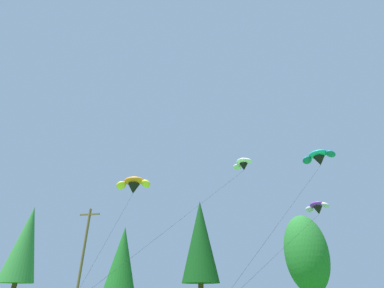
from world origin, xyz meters
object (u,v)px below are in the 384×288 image
Objects in this scene: parafoil_kite_far_orange at (134,185)px; parafoil_kite_low_teal at (319,157)px; parafoil_kite_high_white at (243,164)px; utility_pole at (82,258)px; parafoil_kite_mid_purple at (317,207)px.

parafoil_kite_far_orange is 0.72× the size of parafoil_kite_low_teal.
parafoil_kite_far_orange is (-10.53, -3.37, -2.82)m from parafoil_kite_high_white.
utility_pole is 0.77× the size of parafoil_kite_high_white.
parafoil_kite_mid_purple is at bearing 13.00° from utility_pole.
parafoil_kite_low_teal is (-0.04, -4.95, 3.81)m from parafoil_kite_mid_purple.
parafoil_kite_high_white is 0.66× the size of parafoil_kite_mid_purple.
parafoil_kite_low_teal reaches higher than parafoil_kite_mid_purple.
parafoil_kite_low_teal is at bearing 1.38° from parafoil_kite_high_white.
parafoil_kite_far_orange reaches higher than parafoil_kite_mid_purple.
utility_pole is 18.62m from parafoil_kite_high_white.
parafoil_kite_mid_purple is 20.12m from parafoil_kite_far_orange.
parafoil_kite_far_orange is (-18.21, -8.50, 0.78)m from parafoil_kite_mid_purple.
parafoil_kite_high_white is at bearing -178.62° from parafoil_kite_low_teal.
parafoil_kite_high_white is 7.65m from parafoil_kite_low_teal.
utility_pole is 0.95× the size of parafoil_kite_far_orange.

